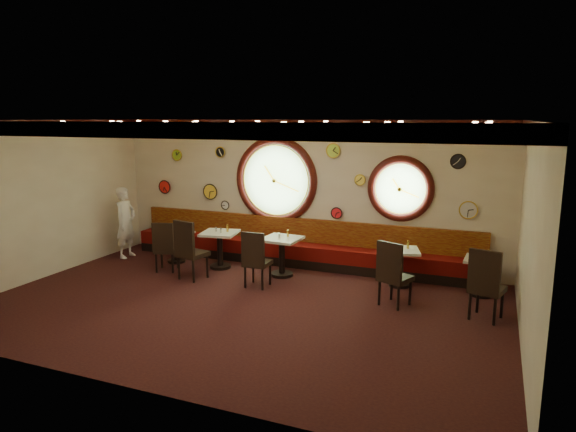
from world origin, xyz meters
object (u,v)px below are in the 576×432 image
(waiter, at_px, (126,222))
(condiment_b_pepper, at_px, (221,230))
(table_d, at_px, (401,263))
(condiment_e_salt, at_px, (479,255))
(chair_b, at_px, (188,246))
(table_b, at_px, (220,245))
(table_a, at_px, (176,243))
(condiment_a_pepper, at_px, (174,230))
(condiment_d_pepper, at_px, (399,247))
(chair_a, at_px, (165,244))
(condiment_e_bottle, at_px, (488,254))
(condiment_a_bottle, at_px, (179,228))
(chair_d, at_px, (392,270))
(condiment_c_salt, at_px, (279,235))
(table_e, at_px, (482,272))
(condiment_b_salt, at_px, (216,229))
(condiment_a_salt, at_px, (175,229))
(condiment_c_pepper, at_px, (279,236))
(chair_e, at_px, (486,280))
(condiment_d_bottle, at_px, (408,245))
(condiment_e_pepper, at_px, (488,256))
(condiment_d_salt, at_px, (400,246))
(condiment_c_bottle, at_px, (288,233))
(condiment_b_bottle, at_px, (228,228))
(table_c, at_px, (282,252))
(chair_c, at_px, (255,256))

(waiter, bearing_deg, condiment_b_pepper, -92.09)
(table_d, relative_size, condiment_e_salt, 8.09)
(chair_b, bearing_deg, table_b, 92.45)
(table_a, distance_m, condiment_a_pepper, 0.32)
(condiment_d_pepper, bearing_deg, chair_a, -169.82)
(chair_b, relative_size, condiment_e_bottle, 4.82)
(condiment_a_bottle, bearing_deg, waiter, -174.43)
(chair_d, bearing_deg, condiment_e_bottle, 62.79)
(condiment_c_salt, relative_size, condiment_a_pepper, 0.89)
(table_e, xyz_separation_m, condiment_b_salt, (-5.45, -0.24, 0.41))
(table_a, bearing_deg, condiment_b_pepper, -4.58)
(condiment_b_salt, bearing_deg, condiment_a_salt, 175.61)
(condiment_a_pepper, bearing_deg, condiment_a_salt, 121.67)
(table_a, bearing_deg, chair_b, -45.33)
(table_a, distance_m, condiment_c_pepper, 2.63)
(table_a, relative_size, chair_e, 1.00)
(condiment_a_bottle, relative_size, waiter, 0.10)
(table_a, relative_size, chair_a, 1.11)
(chair_b, height_order, condiment_e_bottle, chair_b)
(chair_a, relative_size, waiter, 0.40)
(condiment_a_salt, relative_size, condiment_e_salt, 1.00)
(condiment_d_bottle, bearing_deg, table_e, -3.86)
(chair_d, distance_m, condiment_a_salt, 5.25)
(condiment_e_salt, bearing_deg, condiment_e_pepper, -6.72)
(table_a, distance_m, condiment_d_salt, 5.02)
(chair_d, distance_m, condiment_e_salt, 1.81)
(condiment_c_bottle, bearing_deg, condiment_e_salt, 2.15)
(table_e, distance_m, condiment_d_pepper, 1.57)
(condiment_c_pepper, bearing_deg, chair_b, -150.01)
(condiment_b_bottle, relative_size, condiment_d_bottle, 1.04)
(chair_e, xyz_separation_m, condiment_c_salt, (-4.02, 1.00, 0.18))
(condiment_e_pepper, bearing_deg, condiment_c_pepper, -175.70)
(condiment_b_pepper, bearing_deg, chair_e, -10.04)
(chair_b, distance_m, condiment_a_bottle, 1.45)
(chair_d, bearing_deg, condiment_d_bottle, 109.96)
(condiment_b_pepper, bearing_deg, condiment_a_salt, 173.03)
(condiment_c_salt, relative_size, condiment_e_pepper, 0.89)
(condiment_b_salt, distance_m, condiment_e_salt, 5.37)
(chair_d, distance_m, chair_e, 1.51)
(condiment_d_bottle, relative_size, waiter, 0.10)
(condiment_b_pepper, distance_m, condiment_b_bottle, 0.17)
(chair_e, bearing_deg, chair_d, -167.01)
(table_c, xyz_separation_m, table_e, (3.89, 0.26, -0.07))
(table_e, bearing_deg, condiment_d_salt, -179.97)
(condiment_a_bottle, relative_size, condiment_c_bottle, 1.11)
(condiment_c_bottle, bearing_deg, table_c, -119.88)
(table_e, height_order, chair_a, chair_a)
(condiment_b_pepper, height_order, condiment_d_pepper, condiment_b_pepper)
(chair_a, relative_size, condiment_b_pepper, 6.28)
(chair_c, bearing_deg, condiment_c_pepper, 80.63)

